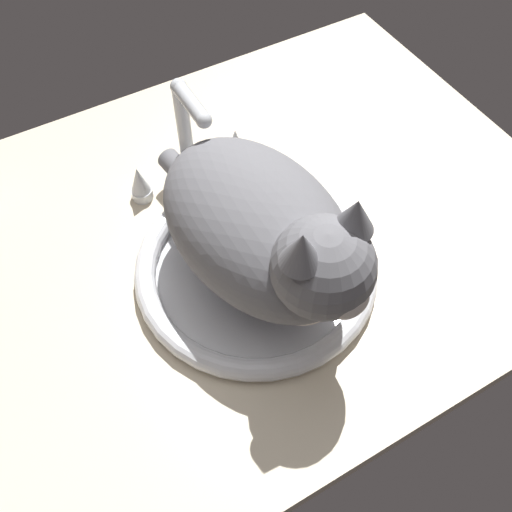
% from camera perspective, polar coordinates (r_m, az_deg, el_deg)
% --- Properties ---
extents(countertop, '(1.09, 0.70, 0.03)m').
position_cam_1_polar(countertop, '(0.82, -6.03, -0.03)').
color(countertop, beige).
rests_on(countertop, ground).
extents(sink_basin, '(0.32, 0.32, 0.03)m').
position_cam_1_polar(sink_basin, '(0.77, 0.00, -1.18)').
color(sink_basin, white).
rests_on(sink_basin, countertop).
extents(faucet, '(0.19, 0.10, 0.18)m').
position_cam_1_polar(faucet, '(0.84, -6.70, 10.64)').
color(faucet, silver).
rests_on(faucet, countertop).
extents(cat, '(0.23, 0.39, 0.21)m').
position_cam_1_polar(cat, '(0.68, 1.17, 2.18)').
color(cat, slate).
rests_on(cat, sink_basin).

